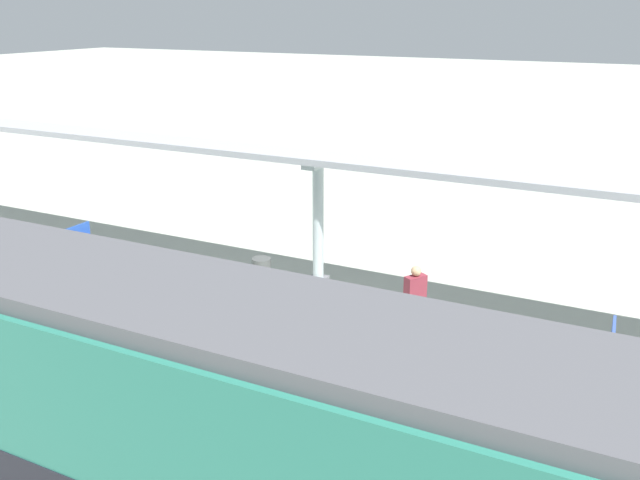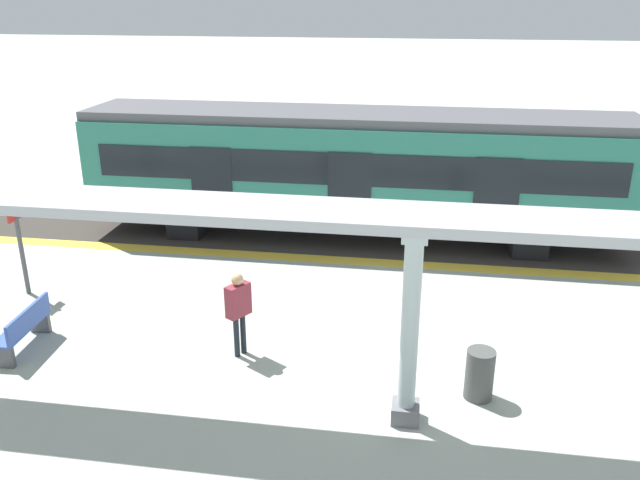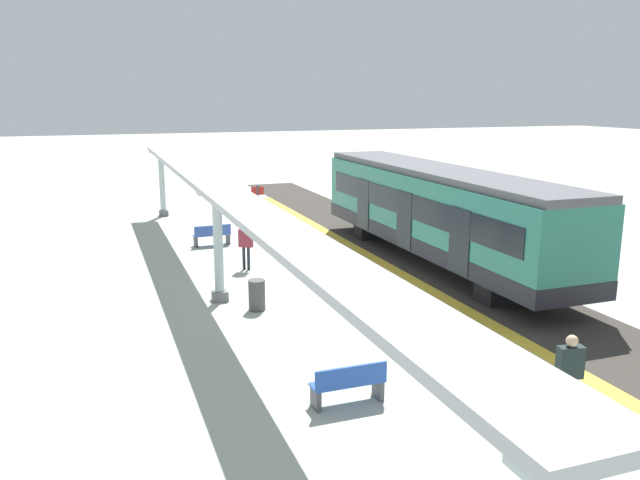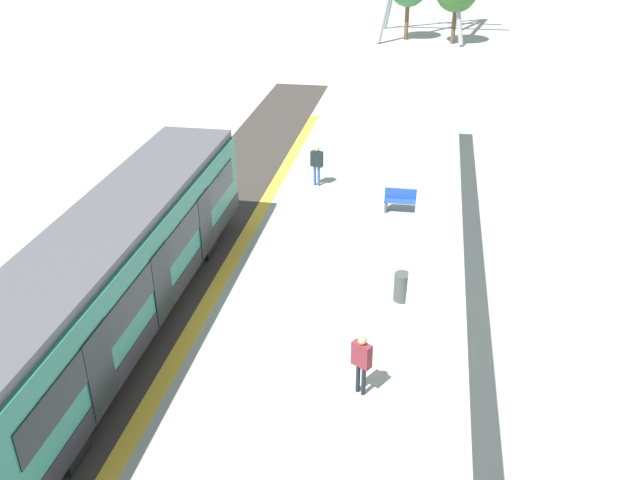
{
  "view_description": "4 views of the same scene",
  "coord_description": "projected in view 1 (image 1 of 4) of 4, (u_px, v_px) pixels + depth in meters",
  "views": [
    {
      "loc": [
        -11.56,
        -7.53,
        6.88
      ],
      "look_at": [
        1.28,
        -1.03,
        2.01
      ],
      "focal_mm": 38.51,
      "sensor_mm": 36.0,
      "label": 1
    },
    {
      "loc": [
        12.01,
        -0.02,
        6.44
      ],
      "look_at": [
        -1.09,
        -2.09,
        1.39
      ],
      "focal_mm": 36.77,
      "sensor_mm": 36.0,
      "label": 2
    },
    {
      "loc": [
        6.5,
        18.14,
        5.99
      ],
      "look_at": [
        0.79,
        2.32,
        2.19
      ],
      "focal_mm": 35.93,
      "sensor_mm": 36.0,
      "label": 3
    },
    {
      "loc": [
        2.73,
        -16.13,
        10.98
      ],
      "look_at": [
        -0.04,
        0.43,
        2.17
      ],
      "focal_mm": 38.33,
      "sensor_mm": 36.0,
      "label": 4
    }
  ],
  "objects": [
    {
      "name": "train_near_carriage",
      "position": [
        158.0,
        393.0,
        9.49
      ],
      "size": [
        2.65,
        14.51,
        3.48
      ],
      "color": "#287462",
      "rests_on": "ground"
    },
    {
      "name": "canopy_pillar_second",
      "position": [
        318.0,
        225.0,
        17.27
      ],
      "size": [
        1.1,
        0.44,
        3.34
      ],
      "color": "slate",
      "rests_on": "ground"
    },
    {
      "name": "trackbed",
      "position": [
        78.0,
        467.0,
        10.83
      ],
      "size": [
        3.2,
        49.17,
        0.01
      ],
      "primitive_type": "cube",
      "color": "#38332D",
      "rests_on": "ground"
    },
    {
      "name": "ground_plane",
      "position": [
        253.0,
        336.0,
        15.2
      ],
      "size": [
        176.0,
        176.0,
        0.0
      ],
      "primitive_type": "plane",
      "color": "#A8AFA1"
    },
    {
      "name": "passenger_by_the_benches",
      "position": [
        415.0,
        293.0,
        14.81
      ],
      "size": [
        0.52,
        0.43,
        1.67
      ],
      "color": "black",
      "rests_on": "ground"
    },
    {
      "name": "bench_near_end",
      "position": [
        618.0,
        350.0,
        13.62
      ],
      "size": [
        1.52,
        0.52,
        0.86
      ],
      "color": "#3552A7",
      "rests_on": "ground"
    },
    {
      "name": "trash_bin",
      "position": [
        262.0,
        275.0,
        17.47
      ],
      "size": [
        0.48,
        0.48,
        0.89
      ],
      "primitive_type": "cylinder",
      "color": "#434645",
      "rests_on": "ground"
    },
    {
      "name": "tactile_edge_strip",
      "position": [
        154.0,
        410.0,
        12.38
      ],
      "size": [
        0.47,
        37.17,
        0.01
      ],
      "primitive_type": "cube",
      "color": "yellow",
      "rests_on": "ground"
    },
    {
      "name": "bench_mid_platform",
      "position": [
        74.0,
        242.0,
        19.9
      ],
      "size": [
        1.5,
        0.45,
        0.86
      ],
      "color": "#244BA6",
      "rests_on": "ground"
    },
    {
      "name": "canopy_beam",
      "position": [
        318.0,
        158.0,
        16.71
      ],
      "size": [
        1.2,
        30.11,
        0.16
      ],
      "primitive_type": "cube",
      "color": "#A8AAB2",
      "rests_on": "canopy_pillar_nearest"
    }
  ]
}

